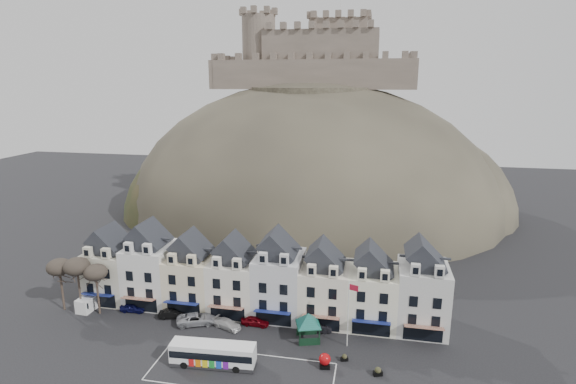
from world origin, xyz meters
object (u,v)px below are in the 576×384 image
at_px(car_navy, 133,307).
at_px(car_white, 227,324).
at_px(car_charcoal, 315,326).
at_px(car_black, 172,314).
at_px(car_silver, 197,319).
at_px(bus_shelter, 308,319).
at_px(flagpole, 349,310).
at_px(car_maroon, 255,321).
at_px(white_van, 91,301).
at_px(red_buoy, 325,360).
at_px(bus, 213,353).

height_order(car_navy, car_white, car_navy).
bearing_deg(car_charcoal, car_black, 87.31).
height_order(car_navy, car_silver, car_silver).
distance_m(car_black, car_silver, 4.28).
relative_size(car_silver, car_white, 1.29).
relative_size(bus_shelter, flagpole, 0.65).
relative_size(car_silver, car_maroon, 1.37).
distance_m(white_van, car_navy, 6.95).
height_order(red_buoy, car_silver, red_buoy).
xyz_separation_m(flagpole, white_van, (-39.41, 2.67, -4.17)).
bearing_deg(bus_shelter, car_black, 157.43).
relative_size(red_buoy, car_charcoal, 0.40).
relative_size(flagpole, car_navy, 2.36).
height_order(bus, car_white, bus).
height_order(bus_shelter, car_charcoal, bus_shelter).
bearing_deg(white_van, bus_shelter, 0.15).
distance_m(bus_shelter, car_white, 11.96).
distance_m(bus_shelter, white_van, 34.22).
bearing_deg(red_buoy, car_charcoal, 105.68).
bearing_deg(car_silver, car_white, -114.38).
bearing_deg(car_maroon, flagpole, -98.95).
bearing_deg(red_buoy, car_maroon, 144.40).
bearing_deg(car_navy, red_buoy, -108.62).
height_order(flagpole, car_black, flagpole).
distance_m(red_buoy, car_black, 24.51).
bearing_deg(flagpole, car_white, 175.94).
distance_m(bus_shelter, car_maroon, 8.64).
xyz_separation_m(flagpole, car_black, (-25.85, 2.28, -4.59)).
relative_size(flagpole, car_maroon, 2.27).
bearing_deg(white_van, car_silver, -0.08).
distance_m(car_navy, car_white, 15.56).
relative_size(bus_shelter, white_van, 1.26).
distance_m(bus, car_charcoal, 15.18).
height_order(flagpole, car_maroon, flagpole).
bearing_deg(car_black, bus, -148.23).
bearing_deg(bus_shelter, white_van, 158.86).
distance_m(car_black, car_white, 8.91).
height_order(flagpole, car_silver, flagpole).
relative_size(bus, car_black, 2.70).
xyz_separation_m(flagpole, car_maroon, (-13.30, 2.72, -4.54)).
height_order(red_buoy, car_black, red_buoy).
height_order(bus, red_buoy, bus).
bearing_deg(car_charcoal, bus_shelter, 161.04).
height_order(white_van, car_white, white_van).
bearing_deg(car_silver, red_buoy, -130.39).
bearing_deg(flagpole, red_buoy, -115.98).
bearing_deg(red_buoy, car_black, 162.62).
distance_m(car_black, car_maroon, 12.56).
height_order(bus_shelter, car_silver, bus_shelter).
xyz_separation_m(red_buoy, car_silver, (-19.20, 6.45, -0.14)).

